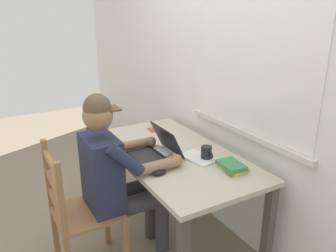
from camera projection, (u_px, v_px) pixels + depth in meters
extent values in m
plane|color=gray|center=(173.00, 234.00, 2.75)|extent=(8.00, 8.00, 0.00)
cube|color=silver|center=(227.00, 69.00, 2.53)|extent=(6.00, 0.04, 2.60)
cube|color=white|center=(251.00, 66.00, 2.27)|extent=(1.14, 0.01, 0.91)
cube|color=beige|center=(245.00, 132.00, 2.43)|extent=(1.20, 0.06, 0.04)
cube|color=#BCB29E|center=(173.00, 155.00, 2.52)|extent=(1.45, 0.76, 0.03)
cube|color=#4C4742|center=(103.00, 172.00, 3.03)|extent=(0.06, 0.06, 0.68)
cube|color=#4C4742|center=(168.00, 157.00, 3.34)|extent=(0.06, 0.06, 0.68)
cube|color=#4C4742|center=(268.00, 231.00, 2.24)|extent=(0.06, 0.06, 0.68)
cube|color=#232842|center=(102.00, 173.00, 2.23)|extent=(0.34, 0.20, 0.50)
sphere|color=#936B4C|center=(98.00, 116.00, 2.10)|extent=(0.19, 0.19, 0.19)
sphere|color=brown|center=(97.00, 108.00, 2.08)|extent=(0.17, 0.17, 0.17)
cube|color=brown|center=(110.00, 109.00, 2.13)|extent=(0.13, 0.10, 0.01)
cylinder|color=#38383D|center=(126.00, 192.00, 2.48)|extent=(0.13, 0.40, 0.13)
cylinder|color=#38383D|center=(136.00, 204.00, 2.34)|extent=(0.13, 0.40, 0.13)
cylinder|color=#38383D|center=(151.00, 211.00, 2.65)|extent=(0.10, 0.10, 0.46)
cylinder|color=#38383D|center=(162.00, 223.00, 2.50)|extent=(0.10, 0.10, 0.46)
cylinder|color=#232842|center=(103.00, 139.00, 2.39)|extent=(0.10, 0.25, 0.25)
cylinder|color=#936B4C|center=(134.00, 145.00, 2.52)|extent=(0.07, 0.28, 0.07)
sphere|color=#936B4C|center=(151.00, 142.00, 2.58)|extent=(0.08, 0.08, 0.08)
cylinder|color=#232842|center=(125.00, 160.00, 2.06)|extent=(0.10, 0.25, 0.25)
cylinder|color=#936B4C|center=(159.00, 165.00, 2.20)|extent=(0.07, 0.28, 0.07)
sphere|color=#936B4C|center=(177.00, 160.00, 2.27)|extent=(0.08, 0.08, 0.08)
cube|color=olive|center=(87.00, 212.00, 2.26)|extent=(0.42, 0.42, 0.02)
cube|color=olive|center=(126.00, 247.00, 2.27)|extent=(0.04, 0.04, 0.44)
cube|color=olive|center=(106.00, 218.00, 2.58)|extent=(0.04, 0.04, 0.44)
cube|color=olive|center=(55.00, 234.00, 2.41)|extent=(0.04, 0.04, 0.44)
cube|color=olive|center=(61.00, 200.00, 1.94)|extent=(0.04, 0.04, 0.48)
cube|color=olive|center=(47.00, 173.00, 2.25)|extent=(0.04, 0.04, 0.48)
cube|color=olive|center=(56.00, 203.00, 2.13)|extent=(0.36, 0.02, 0.04)
cube|color=olive|center=(53.00, 183.00, 2.08)|extent=(0.36, 0.02, 0.04)
cube|color=olive|center=(51.00, 162.00, 2.04)|extent=(0.36, 0.02, 0.04)
cube|color=black|center=(147.00, 158.00, 2.40)|extent=(0.33, 0.23, 0.02)
cube|color=#2B2B2D|center=(147.00, 157.00, 2.40)|extent=(0.29, 0.17, 0.00)
cube|color=black|center=(167.00, 140.00, 2.44)|extent=(0.33, 0.10, 0.20)
cube|color=silver|center=(167.00, 140.00, 2.44)|extent=(0.29, 0.08, 0.17)
ellipsoid|color=black|center=(159.00, 172.00, 2.18)|extent=(0.06, 0.10, 0.03)
cylinder|color=silver|center=(170.00, 142.00, 2.58)|extent=(0.08, 0.08, 0.09)
torus|color=silver|center=(174.00, 144.00, 2.54)|extent=(0.05, 0.01, 0.05)
cylinder|color=black|center=(206.00, 153.00, 2.37)|extent=(0.08, 0.08, 0.10)
torus|color=black|center=(211.00, 155.00, 2.33)|extent=(0.05, 0.01, 0.05)
cube|color=gold|center=(234.00, 169.00, 2.24)|extent=(0.17, 0.15, 0.02)
cube|color=#38844C|center=(231.00, 165.00, 2.23)|extent=(0.20, 0.15, 0.03)
cube|color=silver|center=(198.00, 158.00, 2.40)|extent=(0.28, 0.21, 0.02)
cube|color=white|center=(158.00, 151.00, 2.52)|extent=(0.28, 0.25, 0.02)
cube|color=#C63D33|center=(154.00, 130.00, 2.97)|extent=(0.14, 0.10, 0.00)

